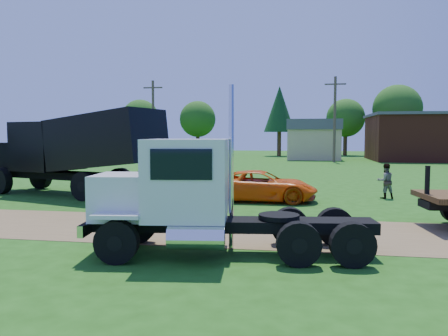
# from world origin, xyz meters

# --- Properties ---
(ground) EXTENTS (140.00, 140.00, 0.00)m
(ground) POSITION_xyz_m (0.00, 0.00, 0.00)
(ground) COLOR #1E4E11
(ground) RESTS_ON ground
(dirt_track) EXTENTS (120.00, 4.20, 0.01)m
(dirt_track) POSITION_xyz_m (0.00, 0.00, 0.01)
(dirt_track) COLOR brown
(dirt_track) RESTS_ON ground
(white_semi_tractor) EXTENTS (6.81, 2.95, 4.03)m
(white_semi_tractor) POSITION_xyz_m (-0.17, -2.64, 1.38)
(white_semi_tractor) COLOR black
(white_semi_tractor) RESTS_ON ground
(black_dump_truck) EXTENTS (9.33, 4.97, 3.96)m
(black_dump_truck) POSITION_xyz_m (-7.78, 6.29, 2.18)
(black_dump_truck) COLOR black
(black_dump_truck) RESTS_ON ground
(orange_pickup) EXTENTS (4.73, 2.21, 1.31)m
(orange_pickup) POSITION_xyz_m (0.77, 6.01, 0.66)
(orange_pickup) COLOR #E7570A
(orange_pickup) RESTS_ON ground
(spectator_b) EXTENTS (0.89, 0.77, 1.56)m
(spectator_b) POSITION_xyz_m (6.14, 7.69, 0.78)
(spectator_b) COLOR #999999
(spectator_b) RESTS_ON ground
(brick_building) EXTENTS (15.40, 10.40, 5.30)m
(brick_building) POSITION_xyz_m (18.00, 40.00, 2.66)
(brick_building) COLOR maroon
(brick_building) RESTS_ON ground
(tan_shed) EXTENTS (6.20, 5.40, 4.70)m
(tan_shed) POSITION_xyz_m (4.00, 40.00, 2.42)
(tan_shed) COLOR tan
(tan_shed) RESTS_ON ground
(utility_poles) EXTENTS (42.20, 0.28, 9.00)m
(utility_poles) POSITION_xyz_m (6.00, 35.00, 4.71)
(utility_poles) COLOR brown
(utility_poles) RESTS_ON ground
(tree_row) EXTENTS (56.30, 8.41, 9.78)m
(tree_row) POSITION_xyz_m (6.95, 50.26, 5.90)
(tree_row) COLOR #341F15
(tree_row) RESTS_ON ground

